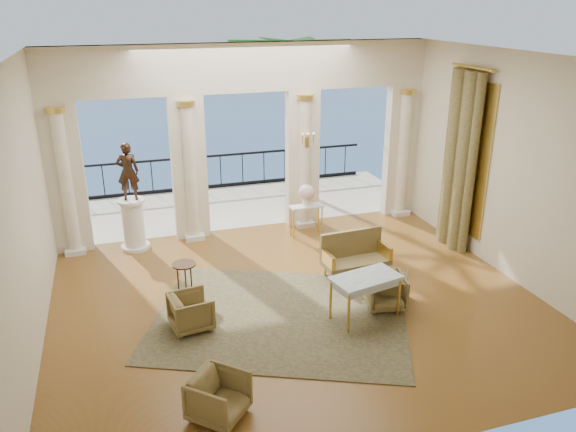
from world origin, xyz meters
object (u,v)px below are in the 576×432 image
object	(u,v)px
armchair_c	(390,286)
armchair_d	(191,310)
statue	(128,171)
armchair_b	(385,290)
console_table	(306,211)
side_table	(184,269)
game_table	(366,281)
settee	(354,254)
pedestal	(133,225)
armchair_a	(218,395)

from	to	relation	value
armchair_c	armchair_d	distance (m)	3.74
armchair_c	statue	bearing A→B (deg)	-98.95
armchair_b	console_table	size ratio (longest dim) A/B	0.88
side_table	statue	bearing A→B (deg)	106.28
game_table	console_table	distance (m)	3.95
armchair_b	statue	size ratio (longest dim) A/B	0.55
armchair_c	side_table	bearing A→B (deg)	-76.46
console_table	side_table	size ratio (longest dim) A/B	1.12
settee	armchair_b	bearing A→B (deg)	-93.42
armchair_d	pedestal	world-z (taller)	pedestal
armchair_b	armchair_d	xyz separation A→B (m)	(-3.54, 0.37, -0.01)
game_table	side_table	size ratio (longest dim) A/B	1.80
armchair_b	armchair_d	size ratio (longest dim) A/B	1.02
armchair_a	side_table	bearing A→B (deg)	42.70
armchair_b	armchair_c	distance (m)	0.27
settee	side_table	world-z (taller)	settee
armchair_c	side_table	size ratio (longest dim) A/B	0.84
armchair_c	console_table	bearing A→B (deg)	-140.10
statue	console_table	bearing A→B (deg)	178.88
armchair_a	pedestal	xyz separation A→B (m)	(-0.76, 6.15, 0.22)
armchair_d	console_table	bearing A→B (deg)	-52.38
armchair_a	side_table	xyz separation A→B (m)	(0.03, 3.46, 0.27)
settee	armchair_d	bearing A→B (deg)	-166.91
armchair_b	console_table	xyz separation A→B (m)	(-0.25, 3.70, 0.28)
armchair_d	side_table	world-z (taller)	side_table
armchair_b	armchair_d	bearing A→B (deg)	-174.35
game_table	statue	bearing A→B (deg)	118.50
statue	console_table	xyz separation A→B (m)	(4.03, -0.45, -1.21)
armchair_b	game_table	bearing A→B (deg)	-143.71
side_table	console_table	bearing A→B (deg)	34.71
armchair_b	pedestal	bearing A→B (deg)	147.56
armchair_b	statue	bearing A→B (deg)	147.56
pedestal	console_table	world-z (taller)	pedestal
pedestal	console_table	size ratio (longest dim) A/B	1.46
statue	settee	bearing A→B (deg)	152.76
armchair_d	settee	xyz separation A→B (m)	(3.54, 1.05, 0.10)
pedestal	side_table	world-z (taller)	pedestal
armchair_a	pedestal	distance (m)	6.20
armchair_d	settee	bearing A→B (deg)	-81.22
armchair_d	side_table	size ratio (longest dim) A/B	0.96
settee	statue	size ratio (longest dim) A/B	1.09
armchair_a	side_table	distance (m)	3.47
armchair_c	settee	xyz separation A→B (m)	(-0.20, 1.24, 0.15)
armchair_b	game_table	distance (m)	0.70
statue	pedestal	bearing A→B (deg)	140.26
side_table	settee	bearing A→B (deg)	-0.54
statue	console_table	distance (m)	4.23
armchair_a	armchair_c	xyz separation A→B (m)	(3.72, 2.18, -0.05)
pedestal	side_table	size ratio (longest dim) A/B	1.63
game_table	pedestal	world-z (taller)	pedestal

